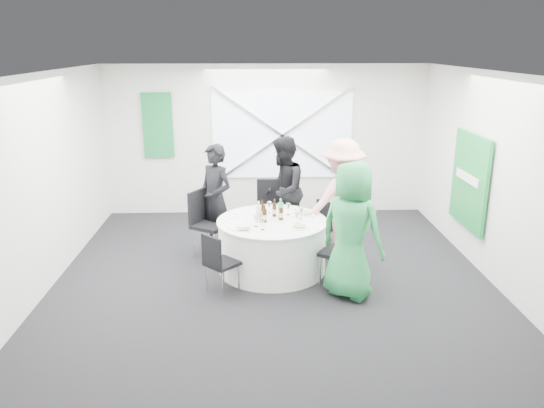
{
  "coord_description": "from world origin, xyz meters",
  "views": [
    {
      "loc": [
        -0.28,
        -6.87,
        3.15
      ],
      "look_at": [
        0.0,
        0.2,
        1.0
      ],
      "focal_mm": 35.0,
      "sensor_mm": 36.0,
      "label": 1
    }
  ],
  "objects_px": {
    "chair_front_left": "(218,260)",
    "person_man_back_left": "(215,199)",
    "chair_front_right": "(345,247)",
    "person_man_back": "(283,190)",
    "banquet_table": "(272,245)",
    "chair_back_right": "(321,224)",
    "person_woman_green": "(351,230)",
    "chair_back": "(270,206)",
    "clear_water_bottle": "(259,214)",
    "person_woman_pink": "(342,200)",
    "chair_back_left": "(205,218)",
    "green_water_bottle": "(281,211)"
  },
  "relations": [
    {
      "from": "chair_back",
      "to": "chair_back_right",
      "type": "bearing_deg",
      "value": -34.99
    },
    {
      "from": "person_man_back_left",
      "to": "person_woman_green",
      "type": "xyz_separation_m",
      "value": [
        1.81,
        -1.58,
        0.04
      ]
    },
    {
      "from": "chair_front_right",
      "to": "person_man_back",
      "type": "distance_m",
      "value": 1.92
    },
    {
      "from": "chair_back_right",
      "to": "clear_water_bottle",
      "type": "height_order",
      "value": "clear_water_bottle"
    },
    {
      "from": "chair_back_right",
      "to": "chair_front_right",
      "type": "height_order",
      "value": "chair_front_right"
    },
    {
      "from": "person_man_back_left",
      "to": "banquet_table",
      "type": "bearing_deg",
      "value": 0.0
    },
    {
      "from": "person_woman_green",
      "to": "chair_front_left",
      "type": "bearing_deg",
      "value": 36.73
    },
    {
      "from": "person_man_back",
      "to": "person_woman_pink",
      "type": "distance_m",
      "value": 1.09
    },
    {
      "from": "chair_back",
      "to": "chair_front_left",
      "type": "height_order",
      "value": "chair_back"
    },
    {
      "from": "chair_front_left",
      "to": "person_woman_green",
      "type": "distance_m",
      "value": 1.75
    },
    {
      "from": "chair_back_left",
      "to": "person_man_back",
      "type": "xyz_separation_m",
      "value": [
        1.22,
        0.56,
        0.27
      ]
    },
    {
      "from": "chair_back",
      "to": "person_man_back_left",
      "type": "relative_size",
      "value": 0.6
    },
    {
      "from": "chair_back_right",
      "to": "chair_front_left",
      "type": "bearing_deg",
      "value": -87.68
    },
    {
      "from": "banquet_table",
      "to": "person_woman_green",
      "type": "height_order",
      "value": "person_woman_green"
    },
    {
      "from": "person_woman_green",
      "to": "chair_back_right",
      "type": "bearing_deg",
      "value": -42.18
    },
    {
      "from": "banquet_table",
      "to": "chair_back_left",
      "type": "bearing_deg",
      "value": 148.79
    },
    {
      "from": "chair_front_right",
      "to": "person_man_back_left",
      "type": "height_order",
      "value": "person_man_back_left"
    },
    {
      "from": "chair_back_right",
      "to": "person_woman_pink",
      "type": "xyz_separation_m",
      "value": [
        0.28,
        -0.19,
        0.44
      ]
    },
    {
      "from": "chair_back",
      "to": "chair_front_left",
      "type": "relative_size",
      "value": 1.25
    },
    {
      "from": "chair_front_left",
      "to": "clear_water_bottle",
      "type": "height_order",
      "value": "clear_water_bottle"
    },
    {
      "from": "person_man_back",
      "to": "chair_back_left",
      "type": "bearing_deg",
      "value": -54.47
    },
    {
      "from": "person_woman_pink",
      "to": "person_woman_green",
      "type": "xyz_separation_m",
      "value": [
        -0.09,
        -1.29,
        -0.02
      ]
    },
    {
      "from": "person_man_back",
      "to": "chair_front_right",
      "type": "bearing_deg",
      "value": 33.3
    },
    {
      "from": "chair_back_right",
      "to": "person_man_back",
      "type": "relative_size",
      "value": 0.47
    },
    {
      "from": "chair_back_left",
      "to": "person_woman_pink",
      "type": "relative_size",
      "value": 0.56
    },
    {
      "from": "chair_back_right",
      "to": "person_man_back",
      "type": "xyz_separation_m",
      "value": [
        -0.56,
        0.51,
        0.4
      ]
    },
    {
      "from": "chair_back_right",
      "to": "green_water_bottle",
      "type": "height_order",
      "value": "green_water_bottle"
    },
    {
      "from": "person_man_back",
      "to": "chair_back",
      "type": "bearing_deg",
      "value": -89.85
    },
    {
      "from": "chair_front_left",
      "to": "person_man_back",
      "type": "height_order",
      "value": "person_man_back"
    },
    {
      "from": "chair_front_right",
      "to": "person_man_back",
      "type": "xyz_separation_m",
      "value": [
        -0.72,
        1.75,
        0.3
      ]
    },
    {
      "from": "chair_back",
      "to": "person_woman_green",
      "type": "distance_m",
      "value": 2.26
    },
    {
      "from": "chair_back_right",
      "to": "person_woman_green",
      "type": "bearing_deg",
      "value": -32.52
    },
    {
      "from": "green_water_bottle",
      "to": "clear_water_bottle",
      "type": "distance_m",
      "value": 0.32
    },
    {
      "from": "chair_front_left",
      "to": "person_man_back_left",
      "type": "distance_m",
      "value": 1.52
    },
    {
      "from": "person_man_back_left",
      "to": "clear_water_bottle",
      "type": "relative_size",
      "value": 5.82
    },
    {
      "from": "banquet_table",
      "to": "chair_back_right",
      "type": "distance_m",
      "value": 1.02
    },
    {
      "from": "person_man_back",
      "to": "person_woman_green",
      "type": "distance_m",
      "value": 2.13
    },
    {
      "from": "clear_water_bottle",
      "to": "chair_front_right",
      "type": "bearing_deg",
      "value": -25.43
    },
    {
      "from": "banquet_table",
      "to": "chair_back",
      "type": "bearing_deg",
      "value": 88.96
    },
    {
      "from": "chair_front_right",
      "to": "person_man_back_left",
      "type": "xyz_separation_m",
      "value": [
        -1.79,
        1.33,
        0.28
      ]
    },
    {
      "from": "chair_back_right",
      "to": "person_man_back_left",
      "type": "bearing_deg",
      "value": -133.38
    },
    {
      "from": "chair_back_left",
      "to": "person_woman_pink",
      "type": "height_order",
      "value": "person_woman_pink"
    },
    {
      "from": "person_man_back",
      "to": "clear_water_bottle",
      "type": "relative_size",
      "value": 5.94
    },
    {
      "from": "person_man_back",
      "to": "clear_water_bottle",
      "type": "xyz_separation_m",
      "value": [
        -0.41,
        -1.21,
        0.0
      ]
    },
    {
      "from": "chair_back",
      "to": "person_man_back",
      "type": "xyz_separation_m",
      "value": [
        0.2,
        -0.04,
        0.27
      ]
    },
    {
      "from": "chair_back",
      "to": "chair_back_left",
      "type": "distance_m",
      "value": 1.18
    },
    {
      "from": "person_man_back",
      "to": "person_woman_green",
      "type": "xyz_separation_m",
      "value": [
        0.75,
        -1.99,
        0.02
      ]
    },
    {
      "from": "chair_front_right",
      "to": "banquet_table",
      "type": "bearing_deg",
      "value": -90.0
    },
    {
      "from": "chair_back_right",
      "to": "banquet_table",
      "type": "bearing_deg",
      "value": -90.0
    },
    {
      "from": "person_man_back_left",
      "to": "green_water_bottle",
      "type": "bearing_deg",
      "value": 4.99
    }
  ]
}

